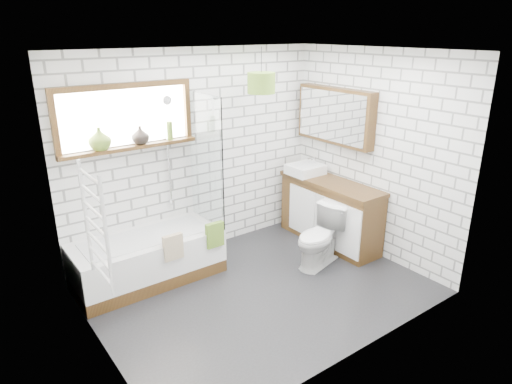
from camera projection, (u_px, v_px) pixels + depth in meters
floor at (261, 291)px, 4.98m from camera, size 3.40×2.60×0.01m
ceiling at (262, 50)px, 4.13m from camera, size 3.40×2.60×0.01m
wall_back at (197, 154)px, 5.54m from camera, size 3.40×0.01×2.50m
wall_front at (362, 224)px, 3.56m from camera, size 3.40×0.01×2.50m
wall_left at (89, 222)px, 3.60m from camera, size 0.01×2.60×2.50m
wall_right at (374, 155)px, 5.50m from camera, size 0.01×2.60×2.50m
window at (127, 118)px, 4.85m from camera, size 1.52×0.16×0.68m
towel_radiator at (96, 227)px, 3.64m from camera, size 0.06×0.52×1.00m
mirror_cabinet at (335, 116)px, 5.77m from camera, size 0.16×1.20×0.70m
shower_riser at (168, 152)px, 5.25m from camera, size 0.02×0.02×1.30m
bathtub at (148, 258)px, 5.11m from camera, size 1.62×0.72×0.53m
shower_screen at (206, 160)px, 5.21m from camera, size 0.02×0.72×1.50m
towel_green at (215, 235)px, 5.13m from camera, size 0.21×0.06×0.29m
towel_beige at (173, 247)px, 4.84m from camera, size 0.22×0.05×0.28m
vanity at (330, 212)px, 5.98m from camera, size 0.48×1.48×0.85m
basin at (305, 169)px, 6.11m from camera, size 0.44×0.38×0.13m
tap at (314, 163)px, 6.18m from camera, size 0.04×0.04×0.16m
toilet at (320, 237)px, 5.41m from camera, size 0.57×0.79×0.72m
vase_olive at (100, 141)px, 4.71m from camera, size 0.26×0.26×0.24m
vase_dark at (141, 137)px, 4.97m from camera, size 0.23×0.23×0.20m
bottle at (170, 132)px, 5.16m from camera, size 0.07×0.07×0.20m
pendant at (261, 83)px, 5.25m from camera, size 0.32×0.32×0.24m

